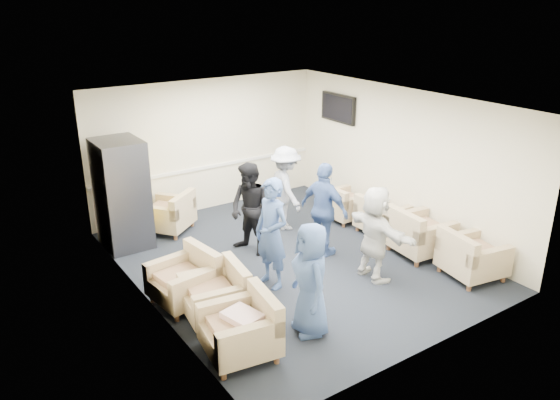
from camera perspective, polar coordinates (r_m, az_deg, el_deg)
floor at (r=9.36m, az=1.18°, el=-6.30°), size 6.00×6.00×0.00m
ceiling at (r=8.48m, az=1.32°, el=10.18°), size 6.00×6.00×0.00m
back_wall at (r=11.30m, az=-7.62°, el=5.66°), size 5.00×0.02×2.70m
front_wall at (r=6.79m, az=16.09°, el=-5.42°), size 5.00×0.02×2.70m
left_wall at (r=7.75m, az=-14.04°, el=-1.92°), size 0.02×6.00×2.70m
right_wall at (r=10.41m, az=12.58°, el=4.03°), size 0.02×6.00×2.70m
chair_rail at (r=11.41m, az=-7.46°, el=3.45°), size 4.98×0.04×0.06m
tv at (r=11.47m, az=6.09°, el=9.52°), size 0.10×1.00×0.58m
armchair_left_near at (r=6.97m, az=-3.80°, el=-13.44°), size 0.97×0.97×0.68m
armchair_left_mid at (r=7.72m, az=-6.47°, el=-9.94°), size 0.93×0.93×0.66m
armchair_left_far at (r=8.14m, az=-9.69°, el=-8.33°), size 0.94×0.94×0.68m
armchair_right_near at (r=9.18m, az=19.22°, el=-5.75°), size 0.98×0.98×0.68m
armchair_right_midnear at (r=9.70m, az=14.14°, el=-3.59°), size 0.99×0.99×0.72m
armchair_right_midfar at (r=10.42m, az=10.43°, el=-1.83°), size 0.80×0.80×0.63m
armchair_right_far at (r=10.96m, az=6.62°, el=-0.53°), size 0.78×0.78×0.61m
armchair_corner at (r=10.55m, az=-11.40°, el=-1.54°), size 1.16×1.16×0.66m
vending_machine at (r=9.95m, az=-16.17°, el=0.62°), size 0.79×0.92×1.94m
backpack at (r=8.25m, az=-6.86°, el=-8.51°), size 0.28×0.20×0.47m
pillow at (r=6.87m, az=-3.94°, el=-12.20°), size 0.45×0.53×0.13m
person_front_left at (r=7.16m, az=3.24°, el=-8.30°), size 0.68×0.87×1.56m
person_mid_left at (r=8.23m, az=-0.88°, el=-3.53°), size 0.50×0.69×1.73m
person_back_left at (r=9.32m, az=-3.11°, el=-0.99°), size 0.81×0.92×1.62m
person_back_right at (r=10.32m, az=0.60°, el=1.23°), size 0.79×1.14×1.62m
person_mid_right at (r=9.28m, az=4.64°, el=-1.04°), size 0.61×1.03×1.65m
person_front_right at (r=8.61m, az=9.92°, el=-3.45°), size 0.52×1.45×1.54m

